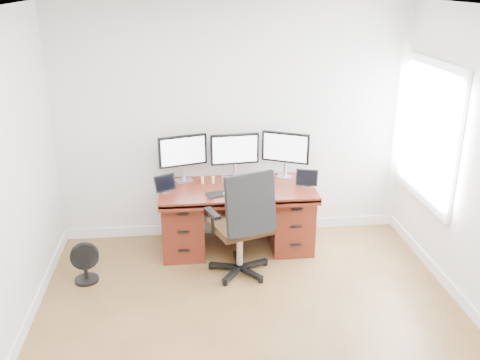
{
  "coord_description": "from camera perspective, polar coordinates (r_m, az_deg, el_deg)",
  "views": [
    {
      "loc": [
        -0.54,
        -3.62,
        2.91
      ],
      "look_at": [
        0.0,
        1.5,
        0.95
      ],
      "focal_mm": 40.0,
      "sensor_mm": 36.0,
      "label": 1
    }
  ],
  "objects": [
    {
      "name": "office_chair",
      "position": [
        5.5,
        0.21,
        -6.53
      ],
      "size": [
        0.8,
        0.8,
        1.17
      ],
      "rotation": [
        0.0,
        0.0,
        0.34
      ],
      "color": "black",
      "rests_on": "ground"
    },
    {
      "name": "back_wall",
      "position": [
        6.1,
        -0.75,
        6.02
      ],
      "size": [
        4.0,
        0.1,
        2.7
      ],
      "primitive_type": "cube",
      "color": "white",
      "rests_on": "ground"
    },
    {
      "name": "floor_fan",
      "position": [
        5.68,
        -16.21,
        -8.56
      ],
      "size": [
        0.29,
        0.24,
        0.42
      ],
      "rotation": [
        0.0,
        0.0,
        0.15
      ],
      "color": "black",
      "rests_on": "ground"
    },
    {
      "name": "tablet_right",
      "position": [
        5.91,
        7.15,
        0.1
      ],
      "size": [
        0.25,
        0.14,
        0.19
      ],
      "rotation": [
        0.0,
        0.0,
        -0.32
      ],
      "color": "silver",
      "rests_on": "desk"
    },
    {
      "name": "figurine_orange",
      "position": [
        5.96,
        -4.02,
        0.04
      ],
      "size": [
        0.04,
        0.04,
        0.09
      ],
      "color": "#F3BA48",
      "rests_on": "desk"
    },
    {
      "name": "keyboard",
      "position": [
        5.69,
        -0.24,
        -1.38
      ],
      "size": [
        0.32,
        0.2,
        0.01
      ],
      "primitive_type": "cube",
      "rotation": [
        0.0,
        0.0,
        -0.25
      ],
      "color": "white",
      "rests_on": "desk"
    },
    {
      "name": "figurine_brown",
      "position": [
        5.97,
        -1.83,
        0.12
      ],
      "size": [
        0.04,
        0.04,
        0.09
      ],
      "color": "brown",
      "rests_on": "desk"
    },
    {
      "name": "phone",
      "position": [
        5.82,
        -0.81,
        -0.89
      ],
      "size": [
        0.14,
        0.09,
        0.01
      ],
      "primitive_type": "cube",
      "rotation": [
        0.0,
        0.0,
        0.13
      ],
      "color": "black",
      "rests_on": "desk"
    },
    {
      "name": "trackpad",
      "position": [
        5.69,
        2.93,
        -1.46
      ],
      "size": [
        0.15,
        0.15,
        0.01
      ],
      "primitive_type": "cube",
      "rotation": [
        0.0,
        0.0,
        -0.16
      ],
      "color": "silver",
      "rests_on": "desk"
    },
    {
      "name": "ground",
      "position": [
        4.68,
        2.03,
        -17.65
      ],
      "size": [
        4.5,
        4.5,
        0.0
      ],
      "primitive_type": "plane",
      "color": "brown",
      "rests_on": "ground"
    },
    {
      "name": "desk",
      "position": [
        6.03,
        -0.33,
        -3.76
      ],
      "size": [
        1.7,
        0.8,
        0.75
      ],
      "color": "#561B11",
      "rests_on": "ground"
    },
    {
      "name": "figurine_yellow",
      "position": [
        5.97,
        -2.89,
        0.08
      ],
      "size": [
        0.04,
        0.04,
        0.09
      ],
      "color": "#DAAB56",
      "rests_on": "desk"
    },
    {
      "name": "drawing_tablet",
      "position": [
        5.67,
        -2.37,
        -1.52
      ],
      "size": [
        0.28,
        0.22,
        0.01
      ],
      "primitive_type": "cube",
      "rotation": [
        0.0,
        0.0,
        0.33
      ],
      "color": "black",
      "rests_on": "desk"
    },
    {
      "name": "monitor_center",
      "position": [
        6.0,
        -0.57,
        3.14
      ],
      "size": [
        0.55,
        0.16,
        0.53
      ],
      "rotation": [
        0.0,
        0.0,
        0.1
      ],
      "color": "silver",
      "rests_on": "desk"
    },
    {
      "name": "figurine_blue",
      "position": [
        6.0,
        0.92,
        0.23
      ],
      "size": [
        0.04,
        0.04,
        0.09
      ],
      "color": "#527FF2",
      "rests_on": "desk"
    },
    {
      "name": "monitor_right",
      "position": [
        6.08,
        4.88,
        3.3
      ],
      "size": [
        0.51,
        0.27,
        0.53
      ],
      "rotation": [
        0.0,
        0.0,
        -0.46
      ],
      "color": "silver",
      "rests_on": "desk"
    },
    {
      "name": "tablet_left",
      "position": [
        5.76,
        -7.98,
        -0.48
      ],
      "size": [
        0.24,
        0.17,
        0.19
      ],
      "rotation": [
        0.0,
        0.0,
        0.5
      ],
      "color": "silver",
      "rests_on": "desk"
    },
    {
      "name": "monitor_left",
      "position": [
        5.98,
        -6.12,
        2.94
      ],
      "size": [
        0.54,
        0.19,
        0.53
      ],
      "rotation": [
        0.0,
        0.0,
        0.28
      ],
      "color": "silver",
      "rests_on": "desk"
    }
  ]
}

